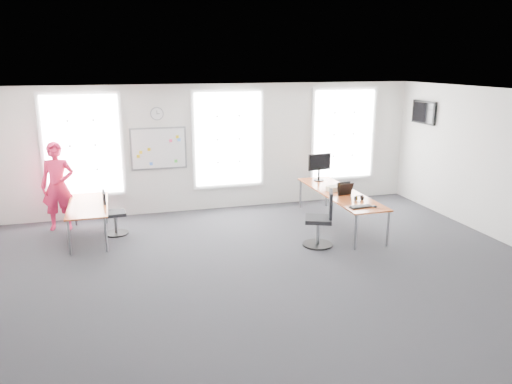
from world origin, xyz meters
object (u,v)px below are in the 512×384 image
object	(u,v)px
chair_right	(322,222)
monitor	(319,165)
desk_left	(88,207)
keyboard	(361,207)
desk_right	(340,195)
headphones	(359,198)
chair_left	(112,215)
person	(58,186)

from	to	relation	value
chair_right	monitor	size ratio (longest dim) A/B	1.69
desk_left	keyboard	xyz separation A→B (m)	(5.14, -1.82, 0.11)
desk_right	chair_right	size ratio (longest dim) A/B	2.75
desk_right	chair_right	xyz separation A→B (m)	(-0.88, -1.07, -0.21)
headphones	chair_right	bearing A→B (deg)	-154.39
monitor	keyboard	bearing A→B (deg)	-100.65
keyboard	monitor	world-z (taller)	monitor
desk_right	headphones	bearing A→B (deg)	-82.55
desk_right	monitor	world-z (taller)	monitor
desk_left	chair_left	world-z (taller)	chair_left
desk_left	person	size ratio (longest dim) A/B	1.02
keyboard	headphones	distance (m)	0.51
chair_right	person	bearing A→B (deg)	-93.92
keyboard	headphones	world-z (taller)	headphones
desk_right	desk_left	size ratio (longest dim) A/B	1.58
chair_right	person	distance (m)	5.57
desk_left	chair_left	bearing A→B (deg)	8.82
desk_right	desk_left	xyz separation A→B (m)	(-5.24, 0.66, -0.05)
monitor	chair_left	bearing A→B (deg)	176.54
chair_right	headphones	size ratio (longest dim) A/B	5.99
chair_right	monitor	world-z (taller)	monitor
chair_right	monitor	xyz separation A→B (m)	(0.87, 2.21, 0.65)
chair_right	keyboard	size ratio (longest dim) A/B	2.46
desk_left	headphones	size ratio (longest dim) A/B	10.48
chair_left	person	distance (m)	1.37
desk_right	chair_left	size ratio (longest dim) A/B	3.26
chair_right	monitor	bearing A→B (deg)	-178.91
desk_right	person	xyz separation A→B (m)	(-5.85, 1.40, 0.25)
chair_left	monitor	world-z (taller)	monitor
chair_right	keyboard	bearing A→B (deg)	105.58
desk_left	monitor	world-z (taller)	monitor
chair_right	chair_left	bearing A→B (deg)	-92.24
desk_right	chair_left	xyz separation A→B (m)	(-4.78, 0.73, -0.28)
chair_left	person	world-z (taller)	person
person	keyboard	distance (m)	6.30
desk_left	chair_right	world-z (taller)	chair_right
desk_right	monitor	distance (m)	1.22
chair_right	keyboard	distance (m)	0.83
chair_right	person	size ratio (longest dim) A/B	0.59
monitor	person	bearing A→B (deg)	169.06
chair_left	keyboard	size ratio (longest dim) A/B	2.08
person	headphones	bearing A→B (deg)	-10.87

